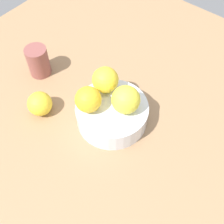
% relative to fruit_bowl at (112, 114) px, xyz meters
% --- Properties ---
extents(ground_plane, '(1.10, 1.10, 0.02)m').
position_rel_fruit_bowl_xyz_m(ground_plane, '(0.00, 0.00, -0.04)').
color(ground_plane, '#997551').
extents(fruit_bowl, '(0.17, 0.17, 0.05)m').
position_rel_fruit_bowl_xyz_m(fruit_bowl, '(0.00, 0.00, 0.00)').
color(fruit_bowl, silver).
rests_on(fruit_bowl, ground_plane).
extents(orange_in_bowl_0, '(0.07, 0.07, 0.07)m').
position_rel_fruit_bowl_xyz_m(orange_in_bowl_0, '(0.02, -0.03, 0.06)').
color(orange_in_bowl_0, yellow).
rests_on(orange_in_bowl_0, fruit_bowl).
extents(orange_in_bowl_1, '(0.06, 0.06, 0.06)m').
position_rel_fruit_bowl_xyz_m(orange_in_bowl_1, '(0.03, 0.05, 0.06)').
color(orange_in_bowl_1, yellow).
rests_on(orange_in_bowl_1, fruit_bowl).
extents(orange_in_bowl_2, '(0.06, 0.06, 0.06)m').
position_rel_fruit_bowl_xyz_m(orange_in_bowl_2, '(-0.04, 0.04, 0.06)').
color(orange_in_bowl_2, yellow).
rests_on(orange_in_bowl_2, fruit_bowl).
extents(orange_loose_0, '(0.06, 0.06, 0.06)m').
position_rel_fruit_bowl_xyz_m(orange_loose_0, '(-0.09, 0.16, 0.00)').
color(orange_loose_0, yellow).
rests_on(orange_loose_0, ground_plane).
extents(ceramic_cup, '(0.06, 0.06, 0.08)m').
position_rel_fruit_bowl_xyz_m(ceramic_cup, '(-0.00, 0.26, 0.02)').
color(ceramic_cup, '#8C4C47').
rests_on(ceramic_cup, ground_plane).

